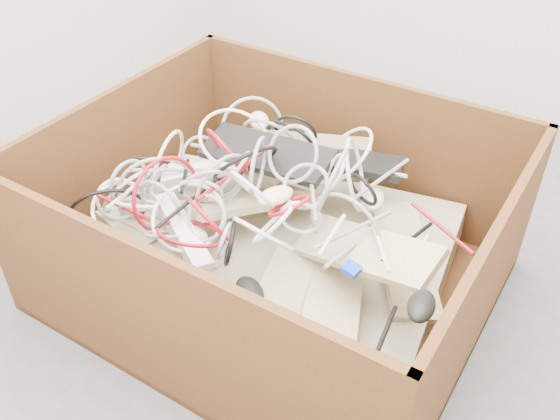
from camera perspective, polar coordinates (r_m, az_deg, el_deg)
The scene contains 8 objects.
ground at distance 2.12m, azimuth 2.46°, elevation -6.05°, with size 3.00×3.00×0.00m, color #4E4D50.
cardboard_box at distance 2.00m, azimuth -0.77°, elevation -3.84°, with size 1.29×1.08×0.56m.
keyboard_pile at distance 1.90m, azimuth 1.01°, elevation -0.68°, with size 1.14×0.92×0.35m.
mice_scatter at distance 1.80m, azimuth -0.54°, elevation 0.03°, with size 1.01×0.70×0.19m.
power_strip_left at distance 1.97m, azimuth -6.95°, elevation 3.62°, with size 0.28×0.05×0.04m, color white.
power_strip_right at distance 1.79m, azimuth -8.91°, elevation -2.05°, with size 0.30×0.06×0.04m, color white.
vga_plug at distance 1.65m, azimuth 6.57°, elevation -5.40°, with size 0.04×0.04×0.02m, color #0D2DC6.
cable_tangle at distance 1.85m, azimuth -4.49°, elevation 2.41°, with size 1.12×0.82×0.42m.
Camera 1 is at (0.74, -1.34, 1.46)m, focal length 39.80 mm.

